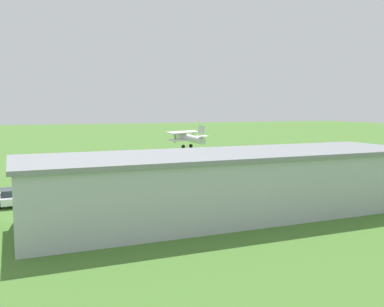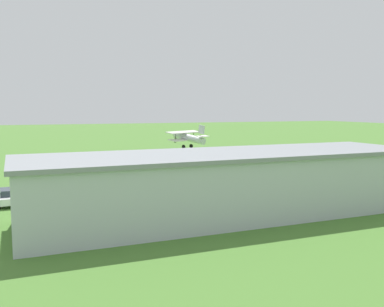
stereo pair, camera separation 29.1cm
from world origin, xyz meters
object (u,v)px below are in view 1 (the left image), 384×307
object	(u,v)px
hangar	(231,184)
person_at_fence_line	(290,174)
person_watching_takeoff	(299,174)
car_white	(9,197)
person_crossing_taxiway	(323,178)
person_by_parked_cars	(289,172)
biplane	(188,137)

from	to	relation	value
hangar	person_at_fence_line	distance (m)	21.37
hangar	person_watching_takeoff	bearing A→B (deg)	-142.05
person_at_fence_line	person_watching_takeoff	xyz separation A→B (m)	(-1.24, 0.31, -0.04)
hangar	person_at_fence_line	xyz separation A→B (m)	(-16.13, -13.86, -2.05)
car_white	person_crossing_taxiway	bearing A→B (deg)	176.94
person_crossing_taxiway	hangar	bearing A→B (deg)	28.67
person_by_parked_cars	person_watching_takeoff	world-z (taller)	person_by_parked_cars
person_at_fence_line	person_crossing_taxiway	size ratio (longest dim) A/B	1.08
biplane	person_crossing_taxiway	world-z (taller)	biplane
biplane	hangar	bearing A→B (deg)	76.27
hangar	biplane	xyz separation A→B (m)	(-7.07, -28.94, 2.23)
biplane	person_at_fence_line	xyz separation A→B (m)	(-9.06, 15.08, -4.28)
hangar	biplane	world-z (taller)	biplane
hangar	person_at_fence_line	bearing A→B (deg)	-139.33
person_at_fence_line	person_watching_takeoff	bearing A→B (deg)	165.99
person_watching_takeoff	biplane	bearing A→B (deg)	-56.20
hangar	person_crossing_taxiway	world-z (taller)	hangar
car_white	person_at_fence_line	distance (m)	35.17
hangar	person_at_fence_line	world-z (taller)	hangar
person_at_fence_line	person_by_parked_cars	world-z (taller)	person_at_fence_line
biplane	person_crossing_taxiway	distance (m)	22.45
car_white	person_at_fence_line	size ratio (longest dim) A/B	2.67
car_white	person_by_parked_cars	bearing A→B (deg)	-174.52
hangar	person_by_parked_cars	size ratio (longest dim) A/B	21.70
person_watching_takeoff	person_at_fence_line	bearing A→B (deg)	-14.01
person_crossing_taxiway	biplane	bearing A→B (deg)	-58.64
person_at_fence_line	person_crossing_taxiway	world-z (taller)	person_at_fence_line
person_at_fence_line	person_crossing_taxiway	bearing A→B (deg)	122.78
person_by_parked_cars	person_crossing_taxiway	world-z (taller)	person_by_parked_cars
hangar	person_crossing_taxiway	xyz separation A→B (m)	(-18.53, -10.13, -2.12)
hangar	car_white	xyz separation A→B (m)	(19.00, -12.14, -2.09)
person_by_parked_cars	person_crossing_taxiway	size ratio (longest dim) A/B	1.07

